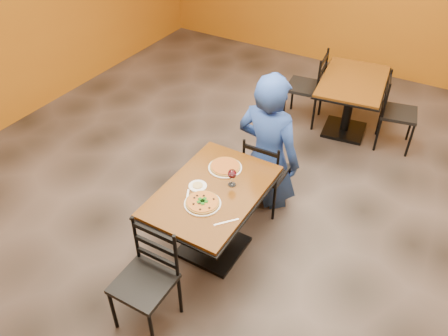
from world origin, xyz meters
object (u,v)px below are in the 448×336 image
Objects in this scene: chair_main_far at (267,171)px; side_plate at (198,186)px; plate_far at (225,168)px; wine_glass at (232,177)px; chair_main_near at (144,284)px; pizza_main at (203,202)px; pizza_far at (225,166)px; chair_second_right at (399,114)px; diner at (269,140)px; table_main at (213,206)px; chair_second_left at (305,87)px; table_second at (351,94)px; plate_main at (203,204)px.

side_plate is (-0.27, -0.85, 0.32)m from chair_main_far.
wine_glass is (0.17, -0.17, 0.08)m from plate_far.
chair_main_near is 0.80m from pizza_main.
wine_glass is (0.17, -0.17, 0.07)m from pizza_far.
diner reaches higher than chair_second_right.
diner reaches higher than chair_main_far.
table_main is 1.41× the size of chair_main_far.
chair_main_near is 1.15m from wine_glass.
chair_second_right is 0.62× the size of diner.
pizza_main is (-0.07, -1.13, 0.03)m from diner.
plate_far is at bearing -4.16° from chair_second_left.
diner is at bearing -101.23° from table_second.
plate_main reaches higher than table_second.
chair_main_far is 2.82× the size of plate_main.
plate_main is at bearing -3.12° from chair_second_left.
chair_main_far is at bearing 83.84° from plate_main.
table_main is at bearing -3.38° from chair_second_left.
chair_main_far is 0.79m from wine_glass.
table_main and table_second have the same top height.
chair_main_far is (-0.29, -1.78, -0.12)m from table_second.
chair_second_left reaches higher than chair_main_far.
pizza_far is at bearing -4.16° from chair_second_left.
diner is 9.24× the size of side_plate.
chair_main_far is 5.47× the size of side_plate.
chair_second_left is at bearing 94.32° from plate_main.
side_plate reaches higher than table_second.
chair_second_right reaches higher than chair_main_far.
chair_main_near reaches higher than chair_main_far.
pizza_far is at bearing 98.99° from plate_main.
plate_main is (-0.11, -1.02, 0.32)m from chair_main_far.
diner is 5.20× the size of pizza_main.
pizza_far is at bearing 134.61° from wine_glass.
chair_second_right is 5.11× the size of wine_glass.
table_second is at bearing -97.68° from diner.
chair_main_near is at bearing -85.05° from side_plate.
side_plate is (-1.16, -2.63, 0.30)m from chair_second_right.
diner is (0.28, -1.67, 0.25)m from chair_second_left.
side_plate is at bearing -6.25° from chair_second_left.
table_second is 1.71m from diner.
chair_second_left is 2.50m from wine_glass.
chair_second_left is 5.43× the size of wine_glass.
chair_second_right reaches higher than pizza_far.
pizza_main is (-0.11, -1.02, 0.33)m from chair_main_far.
plate_main is at bearing 149.03° from chair_second_right.
table_second is 6.94× the size of wine_glass.
diner is at bearing 84.73° from chair_main_near.
table_second is 4.40× the size of pizza_main.
chair_second_left is at bearing 93.27° from plate_far.
wine_glass reaches higher than pizza_far.
pizza_far is (-0.08, 0.51, 0.02)m from plate_main.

